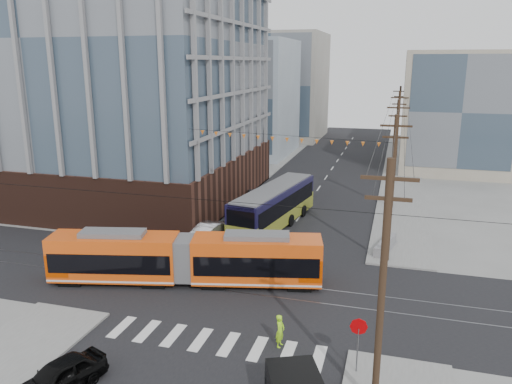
% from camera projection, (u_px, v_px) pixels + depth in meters
% --- Properties ---
extents(ground, '(160.00, 160.00, 0.00)m').
position_uv_depth(ground, '(232.00, 316.00, 29.47)').
color(ground, slate).
extents(office_building, '(30.00, 25.00, 28.60)m').
position_uv_depth(office_building, '(105.00, 64.00, 53.15)').
color(office_building, '#381E16').
rests_on(office_building, ground).
extents(bg_bldg_nw_near, '(18.00, 16.00, 18.00)m').
position_uv_depth(bg_bldg_nw_near, '(235.00, 98.00, 80.11)').
color(bg_bldg_nw_near, '#8C99A5').
rests_on(bg_bldg_nw_near, ground).
extents(bg_bldg_ne_near, '(14.00, 14.00, 16.00)m').
position_uv_depth(bg_bldg_ne_near, '(456.00, 112.00, 67.81)').
color(bg_bldg_ne_near, gray).
rests_on(bg_bldg_ne_near, ground).
extents(bg_bldg_nw_far, '(16.00, 18.00, 20.00)m').
position_uv_depth(bg_bldg_nw_far, '(282.00, 86.00, 97.66)').
color(bg_bldg_nw_far, gray).
rests_on(bg_bldg_nw_far, ground).
extents(bg_bldg_ne_far, '(16.00, 16.00, 14.00)m').
position_uv_depth(bg_bldg_ne_far, '(457.00, 107.00, 86.13)').
color(bg_bldg_ne_far, '#8C99A5').
rests_on(bg_bldg_ne_far, ground).
extents(utility_pole_near, '(0.30, 0.30, 11.00)m').
position_uv_depth(utility_pole_near, '(382.00, 291.00, 20.23)').
color(utility_pole_near, black).
rests_on(utility_pole_near, ground).
extents(utility_pole_far, '(0.30, 0.30, 11.00)m').
position_uv_depth(utility_pole_far, '(398.00, 122.00, 77.89)').
color(utility_pole_far, black).
rests_on(utility_pole_far, ground).
extents(streetcar, '(18.27, 6.62, 3.50)m').
position_uv_depth(streetcar, '(185.00, 259.00, 33.41)').
color(streetcar, '#E04D10').
rests_on(streetcar, ground).
extents(city_bus, '(5.04, 13.57, 3.76)m').
position_uv_depth(city_bus, '(274.00, 206.00, 45.21)').
color(city_bus, black).
rests_on(city_bus, ground).
extents(black_sedan, '(3.27, 4.73, 1.49)m').
position_uv_depth(black_sedan, '(59.00, 376.00, 22.53)').
color(black_sedan, black).
rests_on(black_sedan, ground).
extents(parked_car_silver, '(2.85, 5.18, 1.62)m').
position_uv_depth(parked_car_silver, '(213.00, 231.00, 41.81)').
color(parked_car_silver, silver).
rests_on(parked_car_silver, ground).
extents(parked_car_white, '(2.10, 4.84, 1.39)m').
position_uv_depth(parked_car_white, '(242.00, 207.00, 49.20)').
color(parked_car_white, '#C1B0B4').
rests_on(parked_car_white, ground).
extents(parked_car_grey, '(4.02, 5.32, 1.34)m').
position_uv_depth(parked_car_grey, '(260.00, 194.00, 53.95)').
color(parked_car_grey, '#4B4C50').
rests_on(parked_car_grey, ground).
extents(pedestrian, '(0.52, 0.71, 1.80)m').
position_uv_depth(pedestrian, '(280.00, 331.00, 26.07)').
color(pedestrian, '#9FEE1A').
rests_on(pedestrian, ground).
extents(stop_sign, '(0.92, 0.92, 2.74)m').
position_uv_depth(stop_sign, '(357.00, 348.00, 23.61)').
color(stop_sign, '#A70003').
rests_on(stop_sign, ground).
extents(jersey_barrier, '(1.96, 4.44, 0.87)m').
position_uv_depth(jersey_barrier, '(385.00, 245.00, 39.55)').
color(jersey_barrier, gray).
rests_on(jersey_barrier, ground).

